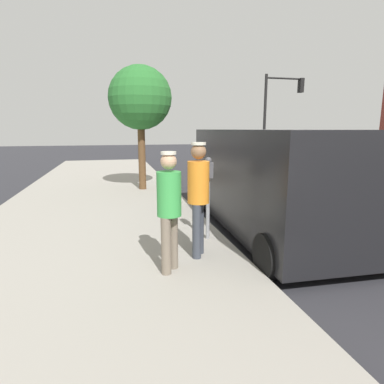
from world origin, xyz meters
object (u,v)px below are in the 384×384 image
parking_meter_near (208,184)px  traffic_light_corner (279,105)px  pedestrian_in_orange (198,192)px  street_tree (140,99)px  pedestrian_in_green (169,204)px  parked_van (270,178)px

parking_meter_near → traffic_light_corner: size_ratio=0.29×
parking_meter_near → pedestrian_in_orange: size_ratio=0.84×
street_tree → pedestrian_in_green: bearing=88.1°
parking_meter_near → parked_van: bearing=-159.9°
pedestrian_in_green → street_tree: bearing=-91.9°
parking_meter_near → pedestrian_in_orange: pedestrian_in_orange is taller
pedestrian_in_orange → pedestrian_in_green: 0.72m
traffic_light_corner → pedestrian_in_green: bearing=56.7°
parking_meter_near → pedestrian_in_green: size_ratio=0.89×
pedestrian_in_green → parked_van: bearing=-144.0°
pedestrian_in_orange → traffic_light_corner: bearing=-122.6°
pedestrian_in_orange → traffic_light_corner: traffic_light_corner is taller
parking_meter_near → street_tree: (0.71, -5.44, 1.95)m
traffic_light_corner → pedestrian_in_orange: bearing=57.4°
pedestrian_in_orange → parked_van: parked_van is taller
parked_van → traffic_light_corner: size_ratio=1.01×
pedestrian_in_orange → parked_van: (-1.88, -1.30, -0.05)m
parked_van → traffic_light_corner: (-6.27, -11.45, 2.36)m
street_tree → traffic_light_corner: bearing=-142.3°
parked_van → street_tree: (2.21, -4.89, 1.98)m
pedestrian_in_orange → street_tree: street_tree is taller
pedestrian_in_orange → parked_van: 2.29m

